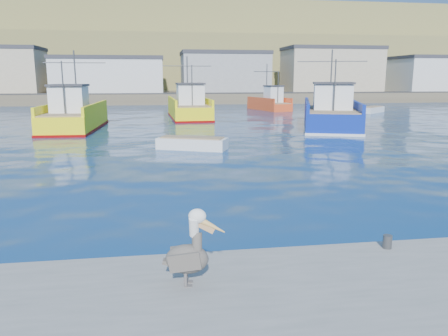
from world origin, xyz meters
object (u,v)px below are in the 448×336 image
trawler_yellow_b (189,108)px  trawler_blue (330,115)px  trawler_yellow_a (74,117)px  skiff_mid (192,144)px  skiff_far (372,110)px  pelican (189,253)px  boat_orange (270,103)px

trawler_yellow_b → trawler_blue: trawler_blue is taller
trawler_yellow_a → skiff_mid: size_ratio=2.58×
trawler_yellow_a → skiff_far: trawler_yellow_a is taller
trawler_yellow_b → pelican: (-2.78, -38.85, 0.09)m
trawler_yellow_a → trawler_blue: 21.50m
skiff_mid → skiff_far: 33.97m
trawler_yellow_a → pelican: bearing=-76.3°
skiff_mid → pelican: 18.48m
trawler_blue → pelican: size_ratio=9.05×
trawler_yellow_b → pelican: bearing=-94.1°
boat_orange → skiff_mid: 32.71m
skiff_mid → trawler_yellow_a: bearing=126.9°
skiff_mid → pelican: pelican is taller
boat_orange → pelican: (-14.07, -48.59, 0.13)m
skiff_mid → skiff_far: (23.80, 24.24, 0.01)m
trawler_blue → skiff_mid: bearing=-142.1°
boat_orange → pelican: 50.58m
boat_orange → skiff_far: 12.71m
trawler_blue → trawler_yellow_b: bearing=136.8°
trawler_yellow_a → trawler_yellow_b: trawler_yellow_a is taller
trawler_blue → skiff_mid: trawler_blue is taller
trawler_yellow_a → trawler_yellow_b: bearing=40.9°
skiff_far → boat_orange: bearing=152.1°
pelican → trawler_blue: bearing=63.5°
pelican → skiff_far: bearing=59.3°
trawler_yellow_a → skiff_far: (32.60, 12.53, -0.74)m
pelican → skiff_mid: bearing=85.4°
trawler_blue → skiff_far: (11.19, 14.42, -0.80)m
trawler_yellow_a → trawler_blue: (21.42, -1.89, 0.06)m
trawler_blue → boat_orange: 20.37m
boat_orange → skiff_mid: size_ratio=1.77×
skiff_far → trawler_yellow_b: bearing=-170.4°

